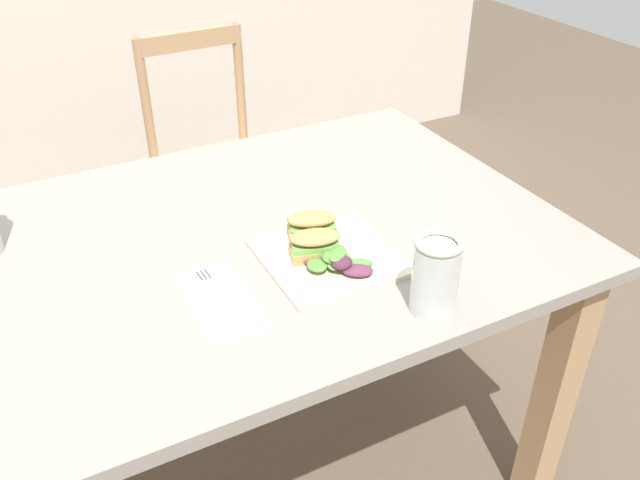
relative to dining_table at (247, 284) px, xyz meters
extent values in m
cube|color=gray|center=(0.00, 0.00, 0.11)|extent=(1.31, 0.90, 0.03)
cube|color=tan|center=(0.58, -0.38, -0.26)|extent=(0.07, 0.07, 0.71)
cube|color=tan|center=(0.58, 0.38, -0.26)|extent=(0.07, 0.07, 0.71)
cylinder|color=tan|center=(0.08, 0.69, -0.40)|extent=(0.03, 0.03, 0.43)
cylinder|color=tan|center=(0.42, 0.70, -0.40)|extent=(0.03, 0.03, 0.43)
cylinder|color=tan|center=(0.07, 1.03, -0.40)|extent=(0.03, 0.03, 0.43)
cylinder|color=tan|center=(0.40, 1.04, -0.40)|extent=(0.03, 0.03, 0.43)
cube|color=tan|center=(0.24, 0.87, -0.18)|extent=(0.42, 0.42, 0.02)
cylinder|color=tan|center=(0.06, 1.04, 0.04)|extent=(0.03, 0.03, 0.42)
cylinder|color=tan|center=(0.40, 1.05, 0.04)|extent=(0.03, 0.03, 0.42)
cube|color=tan|center=(0.23, 1.05, 0.22)|extent=(0.36, 0.04, 0.06)
cube|color=beige|center=(0.12, -0.15, 0.13)|extent=(0.25, 0.25, 0.01)
cube|color=tan|center=(0.09, -0.14, 0.14)|extent=(0.11, 0.08, 0.02)
cube|color=#6B9E47|center=(0.09, -0.14, 0.16)|extent=(0.10, 0.09, 0.01)
ellipsoid|color=tan|center=(0.09, -0.14, 0.17)|extent=(0.11, 0.08, 0.02)
cube|color=tan|center=(0.12, -0.08, 0.14)|extent=(0.11, 0.08, 0.02)
cube|color=#6B9E47|center=(0.12, -0.08, 0.16)|extent=(0.10, 0.09, 0.01)
ellipsoid|color=tan|center=(0.12, -0.08, 0.17)|extent=(0.11, 0.08, 0.02)
ellipsoid|color=#518438|center=(0.15, -0.21, 0.14)|extent=(0.06, 0.05, 0.02)
ellipsoid|color=#602D47|center=(0.13, -0.23, 0.14)|extent=(0.07, 0.06, 0.02)
ellipsoid|color=#518438|center=(0.07, -0.19, 0.14)|extent=(0.04, 0.05, 0.01)
ellipsoid|color=#602D47|center=(0.08, -0.17, 0.14)|extent=(0.06, 0.06, 0.01)
ellipsoid|color=#6B9E47|center=(0.11, -0.18, 0.14)|extent=(0.06, 0.06, 0.01)
ellipsoid|color=#6B9E47|center=(0.10, -0.19, 0.14)|extent=(0.04, 0.06, 0.01)
ellipsoid|color=#84A84C|center=(0.11, -0.19, 0.15)|extent=(0.06, 0.05, 0.01)
ellipsoid|color=#518438|center=(0.12, -0.20, 0.14)|extent=(0.05, 0.07, 0.01)
ellipsoid|color=#518438|center=(0.11, -0.19, 0.16)|extent=(0.06, 0.06, 0.01)
ellipsoid|color=#3D7033|center=(0.11, -0.19, 0.15)|extent=(0.06, 0.06, 0.01)
ellipsoid|color=#4C2338|center=(0.11, -0.21, 0.15)|extent=(0.05, 0.05, 0.02)
ellipsoid|color=#518438|center=(0.10, -0.19, 0.15)|extent=(0.05, 0.05, 0.02)
ellipsoid|color=#602D47|center=(0.12, -0.14, 0.14)|extent=(0.06, 0.05, 0.02)
cube|color=silver|center=(-0.11, -0.18, 0.12)|extent=(0.11, 0.22, 0.00)
cube|color=silver|center=(-0.11, -0.20, 0.13)|extent=(0.02, 0.14, 0.00)
cube|color=silver|center=(-0.12, -0.11, 0.13)|extent=(0.03, 0.05, 0.00)
cube|color=#38383D|center=(-0.11, -0.10, 0.13)|extent=(0.00, 0.03, 0.00)
cube|color=#38383D|center=(-0.12, -0.10, 0.13)|extent=(0.00, 0.03, 0.00)
cube|color=#38383D|center=(-0.13, -0.10, 0.13)|extent=(0.00, 0.03, 0.00)
cylinder|color=#995623|center=(0.21, -0.37, 0.17)|extent=(0.07, 0.07, 0.10)
cylinder|color=silver|center=(0.21, -0.37, 0.18)|extent=(0.08, 0.08, 0.13)
torus|color=#B7B29E|center=(0.21, -0.37, 0.26)|extent=(0.08, 0.08, 0.01)
camera|label=1|loc=(-0.38, -1.08, 0.85)|focal=37.06mm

